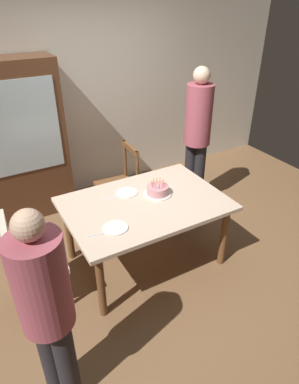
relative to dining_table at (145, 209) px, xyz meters
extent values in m
plane|color=brown|center=(0.00, 0.00, -0.65)|extent=(6.40, 6.40, 0.00)
cube|color=silver|center=(0.00, 1.85, 0.65)|extent=(6.40, 0.10, 2.60)
cube|color=beige|center=(0.00, 0.00, 0.06)|extent=(1.54, 1.07, 0.04)
cylinder|color=brown|center=(-0.67, -0.43, -0.30)|extent=(0.07, 0.07, 0.69)
cylinder|color=brown|center=(0.67, -0.43, -0.30)|extent=(0.07, 0.07, 0.69)
cylinder|color=brown|center=(-0.67, 0.43, -0.30)|extent=(0.07, 0.07, 0.69)
cylinder|color=brown|center=(0.67, 0.43, -0.30)|extent=(0.07, 0.07, 0.69)
cylinder|color=silver|center=(0.18, 0.07, 0.09)|extent=(0.28, 0.28, 0.01)
cylinder|color=#D18C93|center=(0.18, 0.07, 0.14)|extent=(0.22, 0.22, 0.08)
cylinder|color=#E54C4C|center=(0.24, 0.06, 0.21)|extent=(0.01, 0.01, 0.05)
sphere|color=#FFC64C|center=(0.24, 0.06, 0.24)|extent=(0.01, 0.01, 0.01)
cylinder|color=#D872CC|center=(0.23, 0.10, 0.21)|extent=(0.01, 0.01, 0.05)
sphere|color=#FFC64C|center=(0.23, 0.10, 0.24)|extent=(0.01, 0.01, 0.01)
cylinder|color=#F2994C|center=(0.20, 0.12, 0.21)|extent=(0.01, 0.01, 0.05)
sphere|color=#FFC64C|center=(0.20, 0.12, 0.24)|extent=(0.01, 0.01, 0.01)
cylinder|color=#66CC72|center=(0.17, 0.12, 0.21)|extent=(0.01, 0.01, 0.05)
sphere|color=#FFC64C|center=(0.17, 0.12, 0.24)|extent=(0.01, 0.01, 0.01)
cylinder|color=#E54C4C|center=(0.13, 0.10, 0.21)|extent=(0.01, 0.01, 0.05)
sphere|color=#FFC64C|center=(0.13, 0.10, 0.24)|extent=(0.01, 0.01, 0.01)
cylinder|color=#E54C4C|center=(0.12, 0.06, 0.21)|extent=(0.01, 0.01, 0.05)
sphere|color=#FFC64C|center=(0.12, 0.06, 0.24)|extent=(0.01, 0.01, 0.01)
cylinder|color=#D872CC|center=(0.14, 0.03, 0.21)|extent=(0.01, 0.01, 0.05)
sphere|color=#FFC64C|center=(0.14, 0.03, 0.24)|extent=(0.01, 0.01, 0.01)
cylinder|color=#4C7FE5|center=(0.17, 0.01, 0.21)|extent=(0.01, 0.01, 0.05)
sphere|color=#FFC64C|center=(0.17, 0.01, 0.24)|extent=(0.01, 0.01, 0.01)
cylinder|color=#E54C4C|center=(0.20, 0.01, 0.21)|extent=(0.01, 0.01, 0.05)
sphere|color=#FFC64C|center=(0.20, 0.01, 0.24)|extent=(0.01, 0.01, 0.01)
cylinder|color=#F2994C|center=(0.23, 0.03, 0.21)|extent=(0.01, 0.01, 0.05)
sphere|color=#FFC64C|center=(0.23, 0.03, 0.24)|extent=(0.01, 0.01, 0.01)
cylinder|color=white|center=(-0.42, -0.24, 0.09)|extent=(0.22, 0.22, 0.01)
cylinder|color=white|center=(-0.08, 0.24, 0.09)|extent=(0.22, 0.22, 0.01)
cube|color=silver|center=(-0.58, -0.25, 0.09)|extent=(0.18, 0.05, 0.01)
cube|color=silver|center=(-0.24, 0.24, 0.09)|extent=(0.18, 0.05, 0.01)
cube|color=brown|center=(0.07, 0.85, -0.20)|extent=(0.46, 0.46, 0.05)
cylinder|color=brown|center=(-0.09, 1.03, -0.44)|extent=(0.04, 0.04, 0.42)
cylinder|color=brown|center=(-0.10, 0.69, -0.44)|extent=(0.04, 0.04, 0.42)
cylinder|color=brown|center=(0.25, 1.01, -0.44)|extent=(0.04, 0.04, 0.42)
cylinder|color=brown|center=(0.24, 0.68, -0.44)|extent=(0.04, 0.04, 0.42)
cylinder|color=brown|center=(0.28, 1.02, 0.05)|extent=(0.04, 0.04, 0.50)
cylinder|color=brown|center=(0.26, 0.66, 0.05)|extent=(0.04, 0.04, 0.50)
cube|color=brown|center=(0.27, 0.84, 0.27)|extent=(0.06, 0.40, 0.06)
cube|color=beige|center=(-1.07, -0.01, -0.20)|extent=(0.47, 0.47, 0.05)
cylinder|color=brown|center=(-0.91, -0.20, -0.44)|extent=(0.04, 0.04, 0.42)
cylinder|color=brown|center=(-0.89, 0.14, -0.44)|extent=(0.04, 0.04, 0.42)
cylinder|color=brown|center=(-1.25, -0.17, -0.44)|extent=(0.04, 0.04, 0.42)
cylinder|color=brown|center=(-1.23, 0.17, -0.44)|extent=(0.04, 0.04, 0.42)
cube|color=beige|center=(-1.27, 0.00, 0.05)|extent=(0.08, 0.40, 0.50)
cylinder|color=#262328|center=(-1.14, -0.98, -0.27)|extent=(0.14, 0.14, 0.76)
cylinder|color=#262328|center=(-1.22, -0.88, -0.27)|extent=(0.14, 0.14, 0.76)
cylinder|color=#A54C59|center=(-1.18, -0.93, 0.43)|extent=(0.32, 0.32, 0.64)
sphere|color=#D8AD8C|center=(-1.18, -0.93, 0.84)|extent=(0.18, 0.18, 0.18)
cylinder|color=#262328|center=(1.08, 0.75, -0.22)|extent=(0.14, 0.14, 0.86)
cylinder|color=#262328|center=(1.15, 0.64, -0.22)|extent=(0.14, 0.14, 0.86)
cylinder|color=#A54C59|center=(1.12, 0.69, 0.57)|extent=(0.32, 0.32, 0.72)
sphere|color=beige|center=(1.12, 0.69, 1.03)|extent=(0.20, 0.20, 0.20)
cube|color=#56331E|center=(-0.86, 1.56, 0.30)|extent=(1.10, 0.44, 1.90)
cube|color=silver|center=(-0.86, 1.34, 0.55)|extent=(0.94, 0.01, 1.04)
camera|label=1|loc=(-1.33, -2.42, 1.85)|focal=31.68mm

